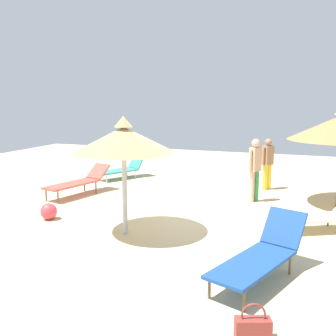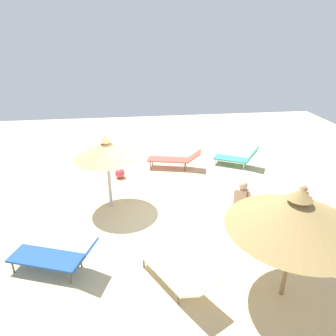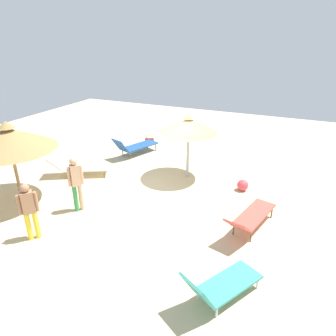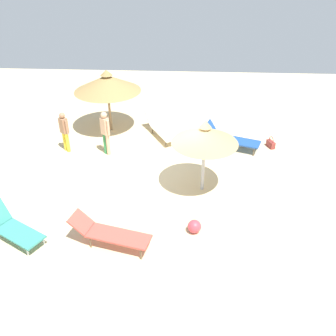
{
  "view_description": "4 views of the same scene",
  "coord_description": "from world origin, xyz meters",
  "px_view_note": "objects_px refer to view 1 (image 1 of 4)",
  "views": [
    {
      "loc": [
        8.23,
        2.86,
        2.78
      ],
      "look_at": [
        -0.46,
        -0.35,
        1.12
      ],
      "focal_mm": 41.84,
      "sensor_mm": 36.0,
      "label": 1
    },
    {
      "loc": [
        0.56,
        8.32,
        5.28
      ],
      "look_at": [
        -0.63,
        -0.75,
        1.21
      ],
      "focal_mm": 33.33,
      "sensor_mm": 36.0,
      "label": 2
    },
    {
      "loc": [
        -8.43,
        -4.21,
        4.88
      ],
      "look_at": [
        -0.69,
        -0.74,
        1.14
      ],
      "focal_mm": 32.48,
      "sensor_mm": 36.0,
      "label": 3
    },
    {
      "loc": [
        0.7,
        -10.57,
        6.93
      ],
      "look_at": [
        0.15,
        -0.89,
        0.9
      ],
      "focal_mm": 39.26,
      "sensor_mm": 36.0,
      "label": 4
    }
  ],
  "objects_px": {
    "lounge_chair_edge": "(261,254)",
    "person_standing_front": "(255,166)",
    "lounge_chair_far_right": "(124,167)",
    "parasol_umbrella_center": "(124,140)",
    "lounge_chair_near_right": "(79,181)",
    "lounge_chair_near_left": "(320,214)",
    "person_standing_back": "(268,161)",
    "beach_ball": "(49,211)",
    "handbag": "(253,328)"
  },
  "relations": [
    {
      "from": "lounge_chair_far_right",
      "to": "person_standing_back",
      "type": "xyz_separation_m",
      "value": [
        0.02,
        4.92,
        0.51
      ]
    },
    {
      "from": "parasol_umbrella_center",
      "to": "lounge_chair_far_right",
      "type": "height_order",
      "value": "parasol_umbrella_center"
    },
    {
      "from": "lounge_chair_near_right",
      "to": "person_standing_back",
      "type": "relative_size",
      "value": 1.42
    },
    {
      "from": "person_standing_back",
      "to": "beach_ball",
      "type": "xyz_separation_m",
      "value": [
        4.88,
        -4.4,
        -0.7
      ]
    },
    {
      "from": "person_standing_back",
      "to": "lounge_chair_edge",
      "type": "bearing_deg",
      "value": 5.53
    },
    {
      "from": "lounge_chair_near_right",
      "to": "beach_ball",
      "type": "height_order",
      "value": "lounge_chair_near_right"
    },
    {
      "from": "lounge_chair_edge",
      "to": "beach_ball",
      "type": "bearing_deg",
      "value": -105.68
    },
    {
      "from": "lounge_chair_near_right",
      "to": "lounge_chair_edge",
      "type": "height_order",
      "value": "lounge_chair_edge"
    },
    {
      "from": "lounge_chair_edge",
      "to": "lounge_chair_far_right",
      "type": "xyz_separation_m",
      "value": [
        -6.31,
        -5.53,
        -0.03
      ]
    },
    {
      "from": "lounge_chair_edge",
      "to": "handbag",
      "type": "height_order",
      "value": "lounge_chair_edge"
    },
    {
      "from": "lounge_chair_near_right",
      "to": "handbag",
      "type": "relative_size",
      "value": 4.87
    },
    {
      "from": "parasol_umbrella_center",
      "to": "person_standing_back",
      "type": "xyz_separation_m",
      "value": [
        -5.14,
        2.29,
        -1.07
      ]
    },
    {
      "from": "lounge_chair_near_left",
      "to": "beach_ball",
      "type": "relative_size",
      "value": 5.79
    },
    {
      "from": "lounge_chair_near_left",
      "to": "person_standing_front",
      "type": "bearing_deg",
      "value": -140.06
    },
    {
      "from": "lounge_chair_edge",
      "to": "person_standing_back",
      "type": "distance_m",
      "value": 6.34
    },
    {
      "from": "parasol_umbrella_center",
      "to": "beach_ball",
      "type": "height_order",
      "value": "parasol_umbrella_center"
    },
    {
      "from": "parasol_umbrella_center",
      "to": "lounge_chair_edge",
      "type": "distance_m",
      "value": 3.48
    },
    {
      "from": "parasol_umbrella_center",
      "to": "lounge_chair_near_right",
      "type": "bearing_deg",
      "value": -132.47
    },
    {
      "from": "person_standing_front",
      "to": "parasol_umbrella_center",
      "type": "bearing_deg",
      "value": -30.98
    },
    {
      "from": "parasol_umbrella_center",
      "to": "person_standing_front",
      "type": "height_order",
      "value": "parasol_umbrella_center"
    },
    {
      "from": "handbag",
      "to": "lounge_chair_near_left",
      "type": "bearing_deg",
      "value": 170.12
    },
    {
      "from": "person_standing_back",
      "to": "beach_ball",
      "type": "relative_size",
      "value": 4.12
    },
    {
      "from": "lounge_chair_edge",
      "to": "person_standing_front",
      "type": "relative_size",
      "value": 1.3
    },
    {
      "from": "person_standing_back",
      "to": "lounge_chair_far_right",
      "type": "bearing_deg",
      "value": -90.27
    },
    {
      "from": "lounge_chair_near_right",
      "to": "person_standing_front",
      "type": "distance_m",
      "value": 5.01
    },
    {
      "from": "lounge_chair_near_left",
      "to": "person_standing_front",
      "type": "relative_size",
      "value": 1.29
    },
    {
      "from": "lounge_chair_near_right",
      "to": "person_standing_back",
      "type": "height_order",
      "value": "person_standing_back"
    },
    {
      "from": "lounge_chair_near_right",
      "to": "lounge_chair_far_right",
      "type": "xyz_separation_m",
      "value": [
        -2.66,
        0.12,
        -0.03
      ]
    },
    {
      "from": "lounge_chair_near_right",
      "to": "beach_ball",
      "type": "bearing_deg",
      "value": 15.86
    },
    {
      "from": "lounge_chair_edge",
      "to": "lounge_chair_near_left",
      "type": "bearing_deg",
      "value": 162.38
    },
    {
      "from": "parasol_umbrella_center",
      "to": "person_standing_front",
      "type": "distance_m",
      "value": 4.26
    },
    {
      "from": "lounge_chair_near_left",
      "to": "person_standing_back",
      "type": "height_order",
      "value": "person_standing_back"
    },
    {
      "from": "person_standing_back",
      "to": "handbag",
      "type": "relative_size",
      "value": 3.42
    },
    {
      "from": "parasol_umbrella_center",
      "to": "person_standing_front",
      "type": "relative_size",
      "value": 1.42
    },
    {
      "from": "lounge_chair_edge",
      "to": "person_standing_back",
      "type": "height_order",
      "value": "person_standing_back"
    },
    {
      "from": "lounge_chair_far_right",
      "to": "beach_ball",
      "type": "distance_m",
      "value": 4.94
    },
    {
      "from": "parasol_umbrella_center",
      "to": "lounge_chair_near_left",
      "type": "bearing_deg",
      "value": 112.87
    },
    {
      "from": "parasol_umbrella_center",
      "to": "handbag",
      "type": "height_order",
      "value": "parasol_umbrella_center"
    },
    {
      "from": "person_standing_back",
      "to": "handbag",
      "type": "height_order",
      "value": "person_standing_back"
    },
    {
      "from": "parasol_umbrella_center",
      "to": "handbag",
      "type": "xyz_separation_m",
      "value": [
        2.75,
        3.02,
        -1.81
      ]
    },
    {
      "from": "parasol_umbrella_center",
      "to": "handbag",
      "type": "bearing_deg",
      "value": 47.59
    },
    {
      "from": "lounge_chair_near_left",
      "to": "person_standing_back",
      "type": "bearing_deg",
      "value": -157.42
    },
    {
      "from": "lounge_chair_near_left",
      "to": "handbag",
      "type": "bearing_deg",
      "value": -9.88
    },
    {
      "from": "person_standing_back",
      "to": "handbag",
      "type": "xyz_separation_m",
      "value": [
        7.9,
        0.72,
        -0.74
      ]
    },
    {
      "from": "parasol_umbrella_center",
      "to": "lounge_chair_near_right",
      "type": "relative_size",
      "value": 1.09
    },
    {
      "from": "person_standing_front",
      "to": "lounge_chair_far_right",
      "type": "bearing_deg",
      "value": -108.78
    },
    {
      "from": "lounge_chair_near_left",
      "to": "lounge_chair_edge",
      "type": "xyz_separation_m",
      "value": [
        2.73,
        -0.87,
        0.05
      ]
    },
    {
      "from": "lounge_chair_far_right",
      "to": "parasol_umbrella_center",
      "type": "bearing_deg",
      "value": 26.94
    },
    {
      "from": "lounge_chair_near_right",
      "to": "lounge_chair_near_left",
      "type": "distance_m",
      "value": 6.58
    },
    {
      "from": "lounge_chair_edge",
      "to": "handbag",
      "type": "distance_m",
      "value": 1.64
    }
  ]
}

